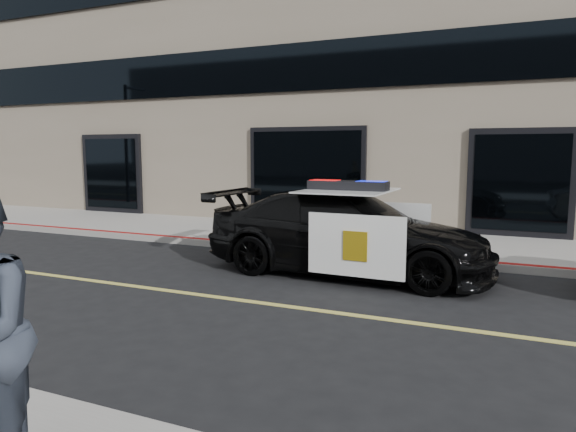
% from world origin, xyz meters
% --- Properties ---
extents(ground, '(120.00, 120.00, 0.00)m').
position_xyz_m(ground, '(0.00, 0.00, 0.00)').
color(ground, black).
rests_on(ground, ground).
extents(sidewalk_n, '(60.00, 3.50, 0.15)m').
position_xyz_m(sidewalk_n, '(0.00, 5.25, 0.07)').
color(sidewalk_n, gray).
rests_on(sidewalk_n, ground).
extents(building_n, '(60.00, 7.00, 12.00)m').
position_xyz_m(building_n, '(0.00, 10.50, 6.00)').
color(building_n, '#756856').
rests_on(building_n, ground).
extents(police_car, '(2.50, 5.25, 1.69)m').
position_xyz_m(police_car, '(1.64, 2.30, 0.76)').
color(police_car, black).
rests_on(police_car, ground).
extents(fire_hydrant, '(0.35, 0.49, 0.78)m').
position_xyz_m(fire_hydrant, '(-0.61, 4.49, 0.51)').
color(fire_hydrant, white).
rests_on(fire_hydrant, sidewalk_n).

